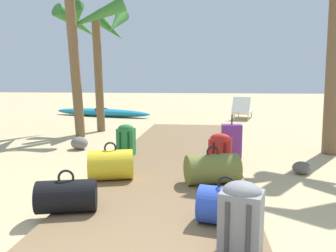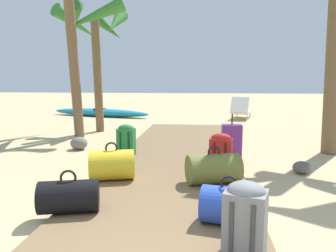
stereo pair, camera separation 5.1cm
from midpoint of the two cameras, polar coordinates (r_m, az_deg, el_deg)
The scene contains 15 objects.
ground_plane at distance 4.97m, azimuth 0.44°, elevation -8.30°, with size 60.00×60.00×0.00m, color tan.
boardwalk at distance 5.74m, azimuth 1.23°, elevation -5.64°, with size 2.05×8.15×0.08m, color brown.
suitcase_purple at distance 5.69m, azimuth 10.75°, elevation -2.56°, with size 0.34×0.23×0.74m.
backpack_green at distance 5.80m, azimuth -7.56°, elevation -2.27°, with size 0.31×0.25×0.55m.
duffel_bag_yellow at distance 4.44m, azimuth -10.11°, elevation -6.68°, with size 0.67×0.54×0.51m.
backpack_grey at distance 2.60m, azimuth 12.74°, elevation -15.15°, with size 0.37×0.33×0.58m.
duffel_bag_blue at distance 3.13m, azimuth 10.03°, elevation -13.48°, with size 0.56×0.44×0.46m.
backpack_red at distance 4.97m, azimuth 8.89°, elevation -4.13°, with size 0.36×0.26×0.53m.
duffel_bag_black at distance 3.49m, azimuth -17.28°, elevation -11.62°, with size 0.65×0.46×0.44m.
duffel_bag_olive at distance 4.26m, azimuth 7.58°, elevation -7.38°, with size 0.75×0.57×0.49m.
palm_tree_far_left at distance 9.00m, azimuth -13.15°, elevation 15.89°, with size 2.13×2.19×3.36m.
lounge_chair at distance 12.03m, azimuth 12.51°, elevation 2.75°, with size 0.94×1.62×0.81m.
kayak at distance 12.89m, azimuth -11.92°, elevation 2.32°, with size 4.17×1.72×0.31m.
rock_right_far at distance 5.33m, azimuth 22.01°, elevation -6.73°, with size 0.25×0.27×0.19m, color #5B5651.
rock_left_near at distance 6.86m, azimuth -15.46°, elevation -2.91°, with size 0.36×0.32×0.26m, color slate.
Camera 2 is at (0.44, -1.49, 1.40)m, focal length 34.99 mm.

